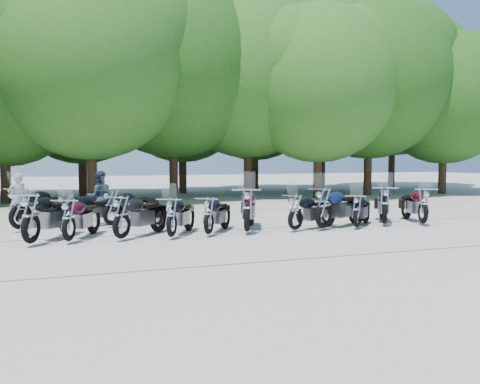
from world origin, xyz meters
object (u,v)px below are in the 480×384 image
object	(u,v)px
rider_0	(18,199)
motorcycle_11	(20,207)
motorcycle_4	(209,214)
motorcycle_3	(172,216)
motorcycle_7	(324,206)
motorcycle_6	(296,211)
motorcycle_2	(122,215)
motorcycle_9	(385,204)
motorcycle_10	(423,204)
motorcycle_8	(357,210)
motorcycle_13	(112,206)
motorcycle_12	(67,209)
rider_1	(100,197)
motorcycle_5	(247,208)
motorcycle_1	(69,218)
motorcycle_0	(31,216)

from	to	relation	value
rider_0	motorcycle_11	bearing A→B (deg)	73.27
motorcycle_11	rider_0	bearing A→B (deg)	-30.03
motorcycle_11	motorcycle_4	bearing A→B (deg)	-154.82
motorcycle_3	motorcycle_7	distance (m)	4.45
motorcycle_3	motorcycle_6	distance (m)	3.56
motorcycle_2	motorcycle_4	size ratio (longest dim) A/B	1.09
motorcycle_7	motorcycle_9	size ratio (longest dim) A/B	1.01
motorcycle_6	motorcycle_7	size ratio (longest dim) A/B	0.86
motorcycle_9	motorcycle_10	bearing A→B (deg)	-160.91
motorcycle_3	motorcycle_11	world-z (taller)	motorcycle_11
motorcycle_8	motorcycle_7	bearing A→B (deg)	39.10
motorcycle_13	motorcycle_2	bearing A→B (deg)	144.15
motorcycle_2	motorcycle_7	size ratio (longest dim) A/B	0.93
motorcycle_12	motorcycle_13	distance (m)	1.28
motorcycle_9	motorcycle_7	bearing A→B (deg)	37.86
motorcycle_6	motorcycle_7	world-z (taller)	motorcycle_7
rider_1	motorcycle_7	bearing A→B (deg)	142.59
rider_0	motorcycle_5	bearing A→B (deg)	122.08
motorcycle_2	motorcycle_11	xyz separation A→B (m)	(-2.51, 2.55, 0.06)
motorcycle_1	motorcycle_8	distance (m)	8.02
motorcycle_10	motorcycle_11	world-z (taller)	motorcycle_11
motorcycle_7	motorcycle_10	bearing A→B (deg)	-117.63
motorcycle_3	motorcycle_13	bearing A→B (deg)	-35.47
motorcycle_6	rider_0	size ratio (longest dim) A/B	1.32
motorcycle_3	motorcycle_6	size ratio (longest dim) A/B	1.01
motorcycle_0	rider_1	xyz separation A→B (m)	(1.85, 3.73, 0.12)
motorcycle_8	motorcycle_4	bearing A→B (deg)	41.82
rider_1	motorcycle_6	bearing A→B (deg)	138.37
motorcycle_13	motorcycle_1	bearing A→B (deg)	118.07
motorcycle_2	motorcycle_4	world-z (taller)	motorcycle_2
motorcycle_4	motorcycle_5	size ratio (longest dim) A/B	0.83
motorcycle_11	rider_0	size ratio (longest dim) A/B	1.56
motorcycle_1	rider_1	size ratio (longest dim) A/B	1.32
motorcycle_10	rider_0	size ratio (longest dim) A/B	1.46
motorcycle_12	rider_0	distance (m)	2.06
motorcycle_1	motorcycle_8	world-z (taller)	motorcycle_1
rider_0	motorcycle_13	bearing A→B (deg)	126.64
motorcycle_5	rider_1	size ratio (longest dim) A/B	1.52
motorcycle_7	motorcycle_12	xyz separation A→B (m)	(-6.95, 2.82, -0.12)
motorcycle_2	motorcycle_9	bearing A→B (deg)	-135.06
motorcycle_6	rider_1	bearing A→B (deg)	28.73
motorcycle_7	motorcycle_1	bearing A→B (deg)	63.16
motorcycle_9	motorcycle_6	bearing A→B (deg)	36.30
motorcycle_7	rider_1	bearing A→B (deg)	31.94
motorcycle_2	motorcycle_5	size ratio (longest dim) A/B	0.90
motorcycle_0	rider_1	distance (m)	4.17
motorcycle_0	motorcycle_10	world-z (taller)	motorcycle_0
motorcycle_7	motorcycle_3	bearing A→B (deg)	64.93
motorcycle_6	rider_0	distance (m)	8.64
motorcycle_9	rider_0	bearing A→B (deg)	11.97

